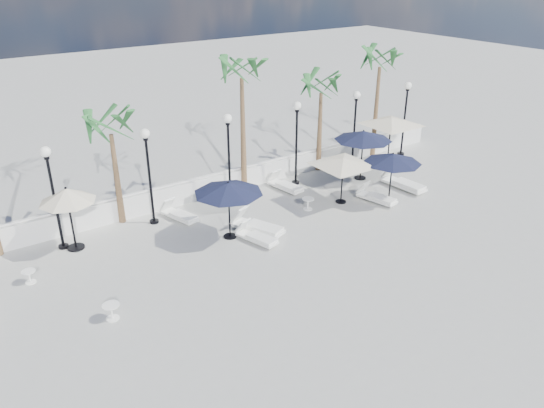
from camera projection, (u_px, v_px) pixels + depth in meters
ground at (329, 268)px, 17.92m from camera, size 100.00×100.00×0.00m
balustrade at (219, 184)px, 23.31m from camera, size 26.00×0.30×1.01m
lamppost_1 at (52, 184)px, 18.10m from camera, size 0.36×0.36×3.84m
lamppost_2 at (148, 163)px, 19.90m from camera, size 0.36×0.36×3.84m
lamppost_3 at (229, 146)px, 21.71m from camera, size 0.36×0.36×3.84m
lamppost_4 at (297, 132)px, 23.51m from camera, size 0.36×0.36×3.84m
lamppost_5 at (355, 119)px, 25.32m from camera, size 0.36×0.36×3.84m
lamppost_6 at (406, 108)px, 27.12m from camera, size 0.36×0.36×3.84m
palm_1 at (110, 130)px, 19.45m from camera, size 2.60×2.60×4.70m
palm_2 at (242, 75)px, 21.81m from camera, size 2.60×2.60×6.10m
palm_3 at (321, 90)px, 24.52m from camera, size 2.60×2.60×4.90m
palm_4 at (380, 64)px, 26.10m from camera, size 2.60×2.60×5.70m
lounger_1 at (179, 214)px, 21.15m from camera, size 1.01×1.82×0.65m
lounger_2 at (257, 236)px, 19.48m from camera, size 0.99×1.79×0.64m
lounger_3 at (258, 226)px, 20.14m from camera, size 1.44×2.19×0.78m
lounger_4 at (285, 185)px, 23.84m from camera, size 0.86×1.90×0.69m
lounger_5 at (376, 197)px, 22.65m from camera, size 0.96×1.87×0.67m
lounger_6 at (403, 183)px, 23.95m from camera, size 0.86×2.20×0.81m
side_table_0 at (29, 276)px, 16.99m from camera, size 0.45×0.45×0.43m
side_table_1 at (112, 310)px, 15.26m from camera, size 0.51×0.51×0.49m
side_table_2 at (308, 203)px, 21.94m from camera, size 0.50×0.50×0.49m
parasol_navy_left at (228, 188)px, 19.04m from camera, size 2.56×2.56×2.26m
parasol_navy_mid at (363, 136)px, 24.24m from camera, size 2.67×2.67×2.39m
parasol_navy_right at (393, 159)px, 22.05m from camera, size 2.43×2.43×2.18m
parasol_cream_sq_a at (343, 158)px, 21.86m from camera, size 4.37×4.37×2.15m
parasol_cream_sq_b at (392, 118)px, 26.32m from camera, size 4.90×4.90×2.46m
parasol_cream_small at (67, 196)px, 18.24m from camera, size 1.96×1.96×2.41m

